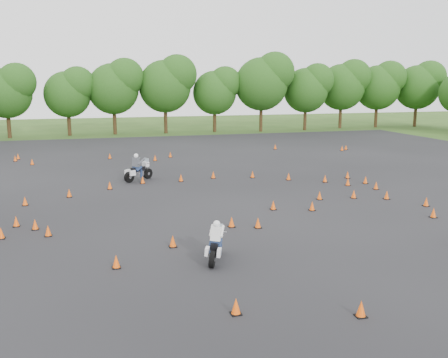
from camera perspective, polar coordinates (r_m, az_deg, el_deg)
name	(u,v)px	position (r m, az deg, el deg)	size (l,w,h in m)	color
ground	(247,220)	(23.43, 2.66, -4.70)	(140.00, 140.00, 0.00)	#2D5119
asphalt_pad	(215,193)	(29.01, -1.07, -1.58)	(62.00, 62.00, 0.00)	black
treeline	(176,98)	(57.27, -5.54, 9.23)	(86.52, 32.09, 10.48)	#214B15
traffic_cones	(211,191)	(28.37, -1.46, -1.41)	(36.09, 33.09, 0.45)	#FF580A
rider_grey	(138,167)	(32.88, -9.77, 1.37)	(2.33, 0.72, 1.80)	#45474D
rider_white	(214,240)	(18.04, -1.10, -6.98)	(2.01, 0.62, 1.55)	white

